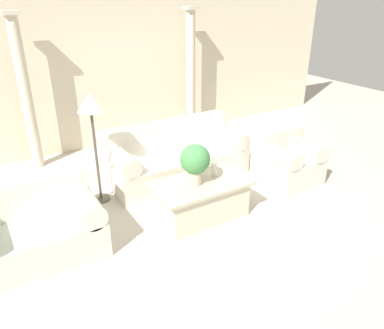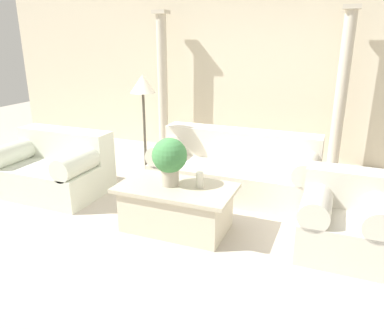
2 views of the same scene
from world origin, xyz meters
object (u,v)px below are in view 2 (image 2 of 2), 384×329
loveseat (55,167)px  potted_plant (170,158)px  floor_lamp (143,93)px  sofa_long (235,168)px  armchair (344,218)px  coffee_table (176,207)px

loveseat → potted_plant: 1.94m
floor_lamp → sofa_long: bearing=7.3°
floor_lamp → armchair: (2.63, -0.87, -0.92)m
loveseat → coffee_table: (1.93, -0.36, -0.09)m
loveseat → coffee_table: bearing=-10.5°
sofa_long → potted_plant: (-0.38, -1.22, 0.46)m
loveseat → floor_lamp: size_ratio=0.89×
floor_lamp → armchair: 2.92m
sofa_long → floor_lamp: bearing=-172.7°
coffee_table → floor_lamp: 1.77m
loveseat → potted_plant: (1.86, -0.34, 0.45)m
potted_plant → armchair: 1.81m
floor_lamp → potted_plant: bearing=-50.2°
sofa_long → armchair: bearing=-36.9°
sofa_long → loveseat: 2.40m
sofa_long → loveseat: bearing=-158.5°
sofa_long → coffee_table: size_ratio=1.72×
loveseat → potted_plant: potted_plant is taller
loveseat → armchair: (3.60, -0.15, 0.01)m
coffee_table → loveseat: bearing=169.5°
sofa_long → armchair: size_ratio=2.64×
sofa_long → coffee_table: (-0.30, -1.24, -0.08)m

